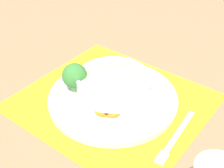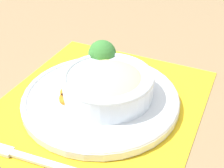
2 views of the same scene
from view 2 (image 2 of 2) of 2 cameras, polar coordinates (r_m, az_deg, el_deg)
ground_plane at (r=0.65m, az=-2.06°, el=-3.62°), size 4.00×4.00×0.00m
placemat at (r=0.65m, az=-2.06°, el=-3.48°), size 0.48×0.44×0.00m
plate at (r=0.64m, az=-2.09°, el=-2.55°), size 0.32×0.32×0.02m
bowl at (r=0.62m, az=-0.75°, el=0.16°), size 0.18×0.18×0.06m
broccoli_floret at (r=0.70m, az=-1.85°, el=5.41°), size 0.06×0.06×0.08m
carrot_slice_near at (r=0.65m, az=-7.61°, el=-1.55°), size 0.04×0.04×0.01m
carrot_slice_middle at (r=0.63m, az=-7.75°, el=-2.61°), size 0.04×0.04×0.01m
fork at (r=0.55m, az=-14.38°, el=-13.14°), size 0.05×0.18×0.01m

